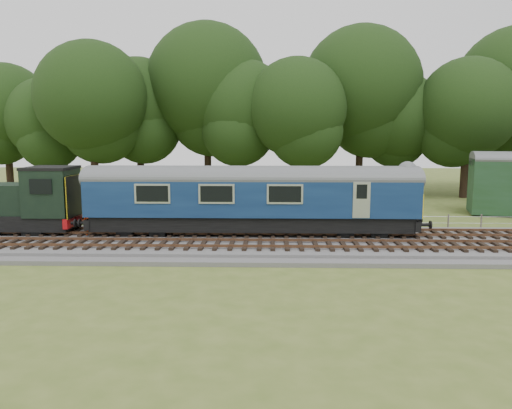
{
  "coord_description": "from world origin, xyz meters",
  "views": [
    {
      "loc": [
        -2.98,
        -25.97,
        5.93
      ],
      "look_at": [
        -3.74,
        1.4,
        2.0
      ],
      "focal_mm": 35.0,
      "sensor_mm": 36.0,
      "label": 1
    }
  ],
  "objects": [
    {
      "name": "worker",
      "position": [
        -12.87,
        0.73,
        1.25
      ],
      "size": [
        0.68,
        0.47,
        1.79
      ],
      "primitive_type": "imported",
      "rotation": [
        0.0,
        0.0,
        -0.07
      ],
      "color": "#FF440D",
      "rests_on": "ballast"
    },
    {
      "name": "track_south",
      "position": [
        0.0,
        -1.6,
        0.42
      ],
      "size": [
        67.2,
        2.4,
        0.21
      ],
      "color": "black",
      "rests_on": "ballast"
    },
    {
      "name": "fence",
      "position": [
        0.0,
        4.5,
        0.0
      ],
      "size": [
        64.0,
        0.12,
        1.0
      ],
      "primitive_type": null,
      "color": "#6B6054",
      "rests_on": "ground"
    },
    {
      "name": "ground",
      "position": [
        0.0,
        0.0,
        0.0
      ],
      "size": [
        120.0,
        120.0,
        0.0
      ],
      "primitive_type": "plane",
      "color": "#4D5F23",
      "rests_on": "ground"
    },
    {
      "name": "shunter_loco",
      "position": [
        -17.9,
        1.4,
        1.97
      ],
      "size": [
        8.91,
        2.6,
        3.38
      ],
      "color": "black",
      "rests_on": "ground"
    },
    {
      "name": "dmu_railcar",
      "position": [
        -3.97,
        1.4,
        2.61
      ],
      "size": [
        18.05,
        2.86,
        3.88
      ],
      "color": "black",
      "rests_on": "ground"
    },
    {
      "name": "ballast",
      "position": [
        0.0,
        0.0,
        0.17
      ],
      "size": [
        70.0,
        7.0,
        0.35
      ],
      "primitive_type": "cube",
      "color": "#4C4C4F",
      "rests_on": "ground"
    },
    {
      "name": "tree_line",
      "position": [
        0.0,
        22.0,
        0.0
      ],
      "size": [
        70.0,
        8.0,
        18.0
      ],
      "primitive_type": null,
      "color": "black",
      "rests_on": "ground"
    },
    {
      "name": "track_north",
      "position": [
        0.0,
        1.4,
        0.42
      ],
      "size": [
        67.2,
        2.4,
        0.21
      ],
      "color": "black",
      "rests_on": "ballast"
    }
  ]
}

